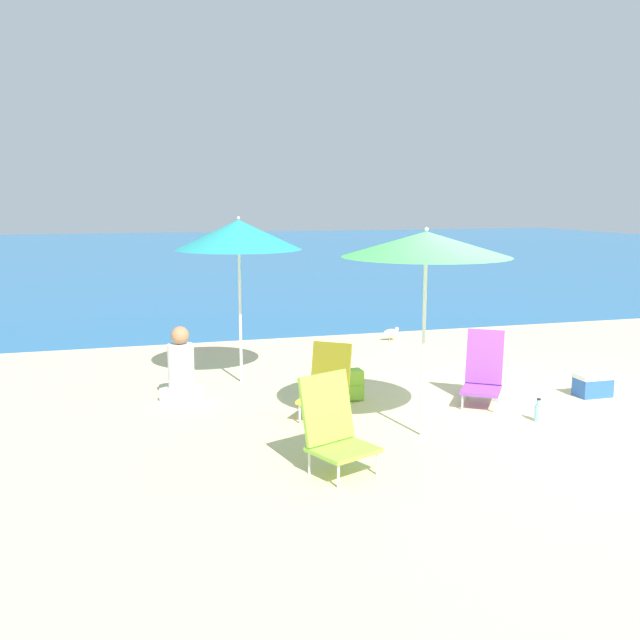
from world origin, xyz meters
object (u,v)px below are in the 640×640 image
at_px(seagull, 392,333).
at_px(beach_umbrella_teal, 239,235).
at_px(beach_chair_yellow, 327,383).
at_px(person_seated_near, 181,370).
at_px(water_bottle, 538,412).
at_px(beach_chair_lime, 334,426).
at_px(cooler_box, 593,385).
at_px(beach_umbrella_green, 426,245).
at_px(beach_chair_purple, 483,372).
at_px(backpack_lime, 350,385).

bearing_deg(seagull, beach_umbrella_teal, -145.32).
relative_size(beach_chair_yellow, person_seated_near, 0.90).
bearing_deg(beach_chair_yellow, seagull, 96.37).
distance_m(person_seated_near, seagull, 4.59).
bearing_deg(seagull, water_bottle, -91.76).
xyz_separation_m(beach_umbrella_teal, beach_chair_lime, (0.25, -3.26, -1.51)).
height_order(beach_chair_yellow, seagull, beach_chair_yellow).
height_order(beach_umbrella_teal, cooler_box, beach_umbrella_teal).
xyz_separation_m(beach_umbrella_green, beach_chair_purple, (1.16, 0.87, -1.55)).
xyz_separation_m(beach_chair_purple, cooler_box, (1.42, -0.11, -0.23)).
relative_size(beach_umbrella_teal, beach_chair_lime, 2.52).
bearing_deg(beach_chair_purple, person_seated_near, -162.64).
bearing_deg(beach_umbrella_green, beach_chair_purple, 36.90).
distance_m(beach_umbrella_green, beach_chair_purple, 2.12).
bearing_deg(cooler_box, beach_chair_yellow, 178.22).
xyz_separation_m(beach_umbrella_teal, water_bottle, (2.76, -2.55, -1.81)).
xyz_separation_m(beach_umbrella_teal, person_seated_near, (-0.83, -0.66, -1.54)).
distance_m(beach_chair_purple, beach_chair_lime, 2.75).
relative_size(beach_umbrella_teal, beach_chair_yellow, 2.66).
xyz_separation_m(beach_chair_lime, seagull, (2.66, 5.27, -0.26)).
bearing_deg(water_bottle, beach_chair_yellow, 159.49).
relative_size(beach_chair_purple, backpack_lime, 2.35).
xyz_separation_m(beach_chair_lime, water_bottle, (2.52, 0.72, -0.30)).
distance_m(beach_umbrella_teal, cooler_box, 4.72).
relative_size(beach_umbrella_green, seagull, 7.75).
xyz_separation_m(backpack_lime, cooler_box, (2.86, -0.67, -0.04)).
bearing_deg(cooler_box, beach_umbrella_green, -163.68).
bearing_deg(beach_umbrella_teal, beach_umbrella_green, -62.22).
xyz_separation_m(beach_umbrella_teal, seagull, (2.90, 2.01, -1.77)).
height_order(beach_umbrella_green, cooler_box, beach_umbrella_green).
bearing_deg(beach_umbrella_green, person_seated_near, 138.40).
xyz_separation_m(beach_chair_lime, cooler_box, (3.72, 1.41, -0.26)).
bearing_deg(person_seated_near, beach_chair_yellow, 15.37).
bearing_deg(beach_umbrella_teal, beach_chair_yellow, -69.90).
bearing_deg(beach_umbrella_teal, seagull, 34.68).
distance_m(backpack_lime, seagull, 3.66).
distance_m(person_seated_near, water_bottle, 4.06).
xyz_separation_m(backpack_lime, seagull, (1.80, 3.19, -0.04)).
xyz_separation_m(beach_umbrella_teal, beach_chair_purple, (2.54, -1.74, -1.54)).
relative_size(backpack_lime, seagull, 1.33).
bearing_deg(person_seated_near, beach_umbrella_teal, 90.64).
bearing_deg(beach_chair_lime, beach_umbrella_teal, 71.43).
bearing_deg(seagull, beach_chair_yellow, -121.03).
height_order(beach_umbrella_green, backpack_lime, beach_umbrella_green).
xyz_separation_m(beach_chair_purple, water_bottle, (0.23, -0.81, -0.27)).
height_order(beach_umbrella_green, beach_chair_yellow, beach_umbrella_green).
height_order(beach_umbrella_teal, beach_chair_purple, beach_umbrella_teal).
bearing_deg(water_bottle, beach_chair_lime, -164.08).
distance_m(beach_chair_purple, water_bottle, 0.88).
relative_size(beach_umbrella_teal, seagull, 7.95).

